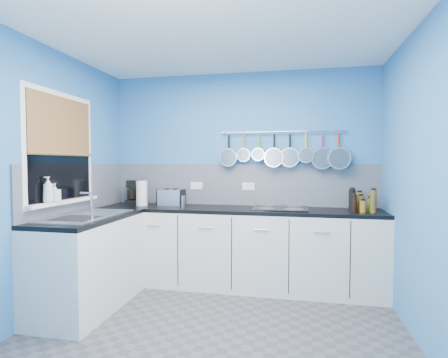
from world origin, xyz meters
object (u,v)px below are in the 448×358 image
(paper_towel, at_px, (142,193))
(canister, at_px, (182,201))
(toaster, at_px, (171,197))
(soap_bottle_a, at_px, (48,190))
(coffee_maker, at_px, (134,192))
(soap_bottle_b, at_px, (55,193))
(hob, at_px, (280,208))

(paper_towel, xyz_separation_m, canister, (0.48, 0.08, -0.09))
(paper_towel, distance_m, toaster, 0.35)
(soap_bottle_a, bearing_deg, coffee_maker, 81.18)
(soap_bottle_b, height_order, paper_towel, soap_bottle_b)
(soap_bottle_a, bearing_deg, soap_bottle_b, 90.00)
(toaster, bearing_deg, canister, -18.36)
(soap_bottle_a, height_order, canister, soap_bottle_a)
(paper_towel, bearing_deg, soap_bottle_a, -108.20)
(toaster, distance_m, hob, 1.32)
(soap_bottle_a, bearing_deg, hob, 30.81)
(paper_towel, xyz_separation_m, coffee_maker, (-0.18, 0.14, -0.00))
(toaster, height_order, hob, toaster)
(canister, xyz_separation_m, hob, (1.17, -0.01, -0.06))
(soap_bottle_a, height_order, coffee_maker, soap_bottle_a)
(toaster, bearing_deg, paper_towel, -166.34)
(toaster, bearing_deg, soap_bottle_b, -126.42)
(soap_bottle_b, xyz_separation_m, toaster, (0.71, 1.17, -0.14))
(paper_towel, bearing_deg, soap_bottle_b, -109.56)
(toaster, xyz_separation_m, hob, (1.32, -0.05, -0.09))
(soap_bottle_b, bearing_deg, coffee_maker, 80.56)
(hob, bearing_deg, toaster, 177.88)
(soap_bottle_a, relative_size, hob, 0.39)
(canister, distance_m, hob, 1.17)
(hob, bearing_deg, soap_bottle_a, -149.19)
(paper_towel, bearing_deg, canister, 9.50)
(coffee_maker, distance_m, toaster, 0.51)
(paper_towel, bearing_deg, hob, 2.25)
(coffee_maker, xyz_separation_m, canister, (0.65, -0.06, -0.09))
(soap_bottle_a, bearing_deg, paper_towel, 71.80)
(paper_towel, relative_size, coffee_maker, 1.00)
(paper_towel, distance_m, canister, 0.49)
(soap_bottle_a, relative_size, canister, 1.93)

